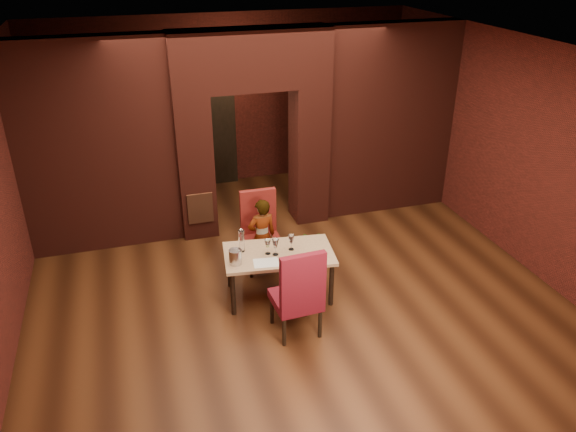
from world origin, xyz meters
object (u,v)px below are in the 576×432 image
Objects in this scene: water_bottle at (242,240)px; chair_far at (262,233)px; wine_glass_b at (275,247)px; wine_glass_c at (291,242)px; person_seated at (262,236)px; potted_plant at (308,242)px; chair_near at (296,289)px; dining_table at (279,274)px; wine_bucket at (235,257)px; wine_glass_a at (268,247)px.

chair_far is at bearing 54.19° from water_bottle.
wine_glass_b reaches higher than wine_glass_c.
chair_far is at bearing -111.72° from person_seated.
person_seated is at bearing -159.94° from potted_plant.
wine_glass_c is at bearing 103.72° from person_seated.
chair_far is 5.05× the size of wine_glass_b.
chair_near is at bearing -65.36° from water_bottle.
dining_table is 1.22m from potted_plant.
dining_table is 1.24× the size of chair_far.
person_seated is 5.01× the size of wine_glass_b.
wine_glass_b is at bearing 7.32° from wine_bucket.
wine_glass_a is (-0.15, 0.01, 0.44)m from dining_table.
person_seated is 0.94m from potted_plant.
dining_table is at bearing -21.06° from water_bottle.
person_seated is at bearing 55.01° from wine_bucket.
chair_far is at bearing 106.23° from wine_glass_c.
wine_glass_b is at bearing -90.96° from chair_far.
chair_far is (-0.03, 0.76, 0.24)m from dining_table.
wine_glass_b is at bearing 83.23° from person_seated.
water_bottle is at bearing -125.06° from chair_far.
chair_far is 0.10m from person_seated.
person_seated is 0.68m from water_bottle.
wine_glass_b is (-0.06, -0.04, 0.45)m from dining_table.
dining_table is at bearing -127.84° from potted_plant.
dining_table reaches higher than potted_plant.
wine_glass_c is 1.07× the size of wine_bucket.
wine_glass_a reaches higher than wine_bucket.
dining_table is 7.18× the size of wine_bucket.
wine_glass_c is 0.66m from water_bottle.
person_seated is at bearing -91.25° from chair_near.
wine_bucket is 1.81m from potted_plant.
dining_table is at bearing 88.13° from person_seated.
wine_glass_a is 0.98× the size of wine_glass_c.
wine_glass_a is at bearing -97.91° from chair_far.
chair_near is 3.26× the size of potted_plant.
person_seated is 0.71m from wine_glass_c.
wine_glass_c is (0.33, 0.02, 0.00)m from wine_glass_a.
potted_plant is at bearing 14.84° from chair_far.
wine_bucket reaches higher than potted_plant.
wine_glass_b is 0.55m from wine_bucket.
dining_table is 3.87× the size of potted_plant.
wine_bucket is at bearing -164.93° from wine_glass_a.
chair_far is 0.79m from wine_glass_c.
chair_near is (0.02, -1.55, 0.03)m from chair_far.
wine_glass_c is (0.24, 0.07, -0.01)m from wine_glass_b.
potted_plant is at bearing -116.48° from chair_near.
wine_glass_b is (-0.02, -0.80, 0.21)m from chair_far.
wine_glass_a is at bearing -176.86° from wine_glass_c.
person_seated reaches higher than wine_glass_b.
water_bottle reaches higher than dining_table.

